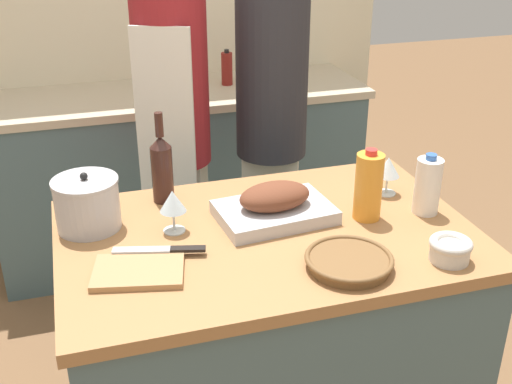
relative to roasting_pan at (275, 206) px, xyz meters
name	(u,v)px	position (x,y,z in m)	size (l,w,h in m)	color
kitchen_island	(266,351)	(-0.05, -0.08, -0.51)	(1.28, 0.83, 0.94)	#4C666B
back_counter	(181,173)	(-0.05, 1.49, -0.51)	(1.99, 0.60, 0.94)	#4C666B
back_wall	(162,13)	(-0.05, 1.84, 0.29)	(2.49, 0.10, 2.55)	beige
roasting_pan	(275,206)	(0.00, 0.00, 0.00)	(0.38, 0.27, 0.12)	#BCBCC1
wicker_basket	(349,261)	(0.11, -0.34, -0.03)	(0.25, 0.25, 0.04)	brown
cutting_board	(138,271)	(-0.46, -0.20, -0.04)	(0.28, 0.22, 0.02)	#AD7F51
stock_pot	(87,204)	(-0.57, 0.11, 0.04)	(0.20, 0.20, 0.19)	#B7B7BC
mixing_bowl	(450,249)	(0.40, -0.39, -0.01)	(0.12, 0.12, 0.07)	beige
juice_jug	(368,186)	(0.29, -0.07, 0.06)	(0.09, 0.09, 0.24)	orange
milk_jug	(428,186)	(0.49, -0.10, 0.05)	(0.08, 0.08, 0.21)	white
wine_bottle_green	(162,167)	(-0.32, 0.24, 0.08)	(0.07, 0.07, 0.31)	#381E19
wine_glass_left	(173,202)	(-0.32, 0.01, 0.05)	(0.08, 0.08, 0.14)	silver
wine_glass_right	(388,168)	(0.43, 0.07, 0.05)	(0.08, 0.08, 0.14)	silver
knife_chef	(163,249)	(-0.38, -0.12, -0.03)	(0.27, 0.10, 0.01)	#B7B7BC
condiment_bottle_tall	(259,64)	(0.42, 1.56, 0.04)	(0.05, 0.05, 0.19)	maroon
condiment_bottle_short	(227,69)	(0.24, 1.53, 0.04)	(0.06, 0.06, 0.19)	maroon
person_cook_aproned	(174,129)	(-0.18, 0.80, 0.00)	(0.32, 0.34, 1.75)	beige
person_cook_guest	(271,124)	(0.25, 0.79, -0.02)	(0.31, 0.31, 1.72)	beige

